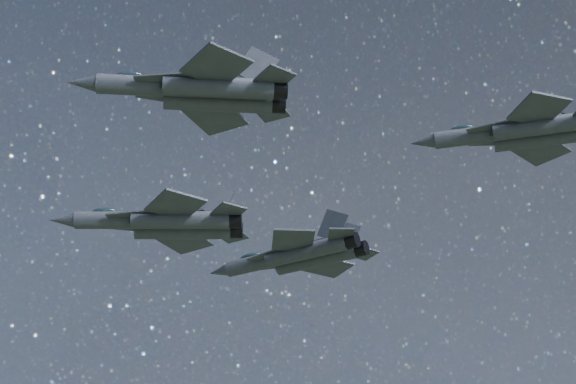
# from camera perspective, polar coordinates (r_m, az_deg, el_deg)

# --- Properties ---
(jet_lead) EXTENTS (17.77, 12.23, 4.46)m
(jet_lead) POSITION_cam_1_polar(r_m,az_deg,el_deg) (84.22, -7.25, -1.80)
(jet_lead) COLOR #2E3139
(jet_left) EXTENTS (18.85, 12.67, 4.76)m
(jet_left) POSITION_cam_1_polar(r_m,az_deg,el_deg) (98.62, 0.65, -3.77)
(jet_left) COLOR #2E3139
(jet_right) EXTENTS (16.08, 10.90, 4.05)m
(jet_right) POSITION_cam_1_polar(r_m,az_deg,el_deg) (67.67, -5.22, 6.00)
(jet_right) COLOR #2E3139
(jet_slot) EXTENTS (16.34, 11.56, 4.14)m
(jet_slot) POSITION_cam_1_polar(r_m,az_deg,el_deg) (80.81, 13.91, 3.51)
(jet_slot) COLOR #2E3139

